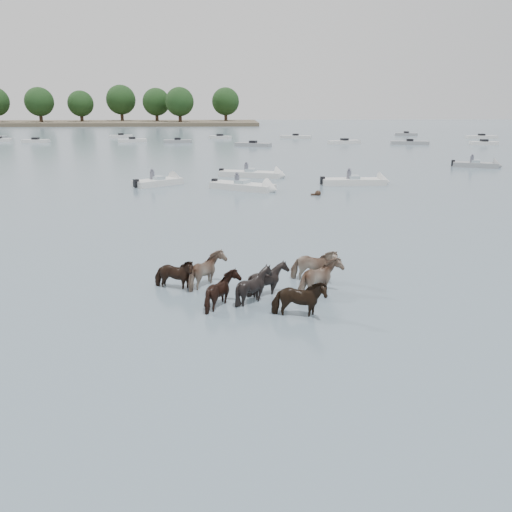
{
  "coord_description": "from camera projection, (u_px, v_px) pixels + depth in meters",
  "views": [
    {
      "loc": [
        1.45,
        -16.48,
        6.23
      ],
      "look_at": [
        2.33,
        1.01,
        1.1
      ],
      "focal_mm": 36.57,
      "sensor_mm": 36.0,
      "label": 1
    }
  ],
  "objects": [
    {
      "name": "motorboat_b",
      "position": [
        251.0,
        187.0,
        38.88
      ],
      "size": [
        5.47,
        4.27,
        1.92
      ],
      "rotation": [
        0.0,
        0.0,
        -0.56
      ],
      "color": "silver",
      "rests_on": "ground"
    },
    {
      "name": "swimming_pony",
      "position": [
        317.0,
        194.0,
        36.86
      ],
      "size": [
        0.72,
        0.44,
        0.44
      ],
      "color": "black",
      "rests_on": "ground"
    },
    {
      "name": "motorboat_e",
      "position": [
        483.0,
        165.0,
        52.89
      ],
      "size": [
        4.97,
        3.29,
        1.92
      ],
      "rotation": [
        0.0,
        0.0,
        -0.4
      ],
      "color": "gray",
      "rests_on": "ground"
    },
    {
      "name": "treeline",
      "position": [
        1.0,
        102.0,
        156.42
      ],
      "size": [
        150.16,
        21.18,
        12.26
      ],
      "color": "#382619",
      "rests_on": "ground"
    },
    {
      "name": "pony_herd",
      "position": [
        259.0,
        282.0,
        17.49
      ],
      "size": [
        6.78,
        4.31,
        1.44
      ],
      "color": "black",
      "rests_on": "ground"
    },
    {
      "name": "motorboat_c",
      "position": [
        259.0,
        175.0,
        45.86
      ],
      "size": [
        6.14,
        3.44,
        1.92
      ],
      "rotation": [
        0.0,
        0.0,
        -0.33
      ],
      "color": "silver",
      "rests_on": "ground"
    },
    {
      "name": "motorboat_a",
      "position": [
        165.0,
        181.0,
        41.76
      ],
      "size": [
        4.34,
        3.99,
        1.92
      ],
      "rotation": [
        0.0,
        0.0,
        0.69
      ],
      "color": "silver",
      "rests_on": "ground"
    },
    {
      "name": "ground",
      "position": [
        188.0,
        297.0,
        17.48
      ],
      "size": [
        400.0,
        400.0,
        0.0
      ],
      "primitive_type": "plane",
      "color": "#4B5D6C",
      "rests_on": "ground"
    },
    {
      "name": "distant_flotilla",
      "position": [
        223.0,
        139.0,
        90.43
      ],
      "size": [
        106.62,
        29.07,
        0.93
      ],
      "color": "gray",
      "rests_on": "ground"
    },
    {
      "name": "motorboat_d",
      "position": [
        363.0,
        182.0,
        41.69
      ],
      "size": [
        5.65,
        1.62,
        1.92
      ],
      "rotation": [
        0.0,
        0.0,
        -0.0
      ],
      "color": "silver",
      "rests_on": "ground"
    }
  ]
}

